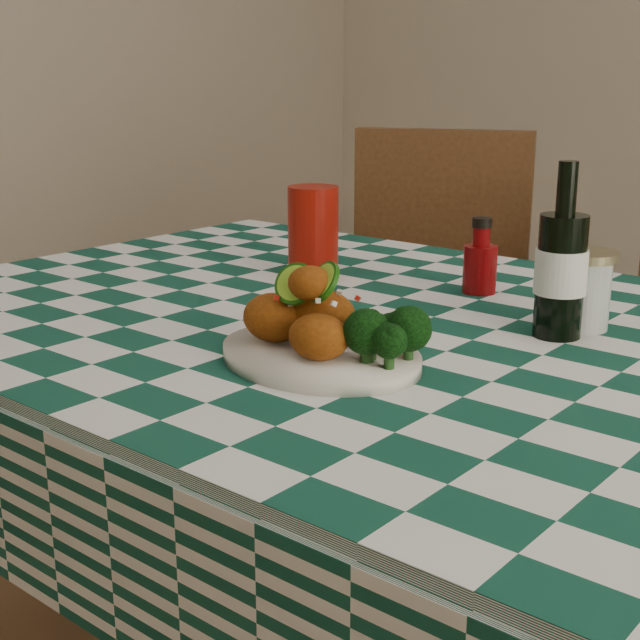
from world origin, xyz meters
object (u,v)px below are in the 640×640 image
Objects in this scene: red_tumbler at (313,231)px; ketchup_bottle at (480,256)px; dining_table at (402,572)px; mason_jar at (583,290)px; fried_chicken_pile at (315,308)px; beer_bottle at (562,251)px; plate at (320,356)px; wooden_chair_left at (424,341)px.

red_tumbler reaches higher than ketchup_bottle.
mason_jar reaches higher than dining_table.
fried_chicken_pile is 0.35m from beer_bottle.
ketchup_bottle is (-0.02, 0.44, -0.01)m from fried_chicken_pile.
beer_bottle reaches higher than plate.
red_tumbler reaches higher than mason_jar.
red_tumbler is at bearing -99.67° from wooden_chair_left.
ketchup_bottle is 0.12× the size of wooden_chair_left.
red_tumbler is at bearing 177.69° from mason_jar.
mason_jar is (0.19, 0.15, 0.45)m from dining_table.
ketchup_bottle reaches higher than fried_chicken_pile.
fried_chicken_pile is 0.44m from ketchup_bottle.
fried_chicken_pile is at bearing -86.78° from ketchup_bottle.
fried_chicken_pile is at bearing -49.39° from red_tumbler.
beer_bottle reaches higher than fried_chicken_pile.
ketchup_bottle is at bearing 93.22° from fried_chicken_pile.
ketchup_bottle is at bearing 144.32° from beer_bottle.
wooden_chair_left is (-0.46, 0.76, 0.10)m from dining_table.
plate is 0.45m from ketchup_bottle.
mason_jar is at bearing 62.71° from plate.
red_tumbler is 0.51m from mason_jar.
ketchup_bottle is 0.76m from wooden_chair_left.
dining_table is 0.51m from mason_jar.
fried_chicken_pile is (-0.01, 0.00, 0.06)m from plate.
red_tumbler is 0.16× the size of wooden_chair_left.
dining_table is 0.51m from fried_chicken_pile.
wooden_chair_left reaches higher than mason_jar.
wooden_chair_left is (-0.65, 0.61, -0.35)m from mason_jar.
red_tumbler is at bearing 130.61° from fried_chicken_pile.
ketchup_bottle is at bearing -73.20° from wooden_chair_left.
red_tumbler is 1.41× the size of mason_jar.
plate is 1.70× the size of fried_chicken_pile.
ketchup_bottle reaches higher than dining_table.
dining_table is 0.59m from red_tumbler.
fried_chicken_pile is 0.40m from mason_jar.
beer_bottle is 0.24× the size of wooden_chair_left.
red_tumbler is at bearing 152.29° from dining_table.
plate is at bearing -117.29° from mason_jar.
wooden_chair_left is at bearing 134.01° from beer_bottle.
beer_bottle is (0.21, -0.15, 0.06)m from ketchup_bottle.
mason_jar is 0.09m from beer_bottle.
fried_chicken_pile is 0.16× the size of wooden_chair_left.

